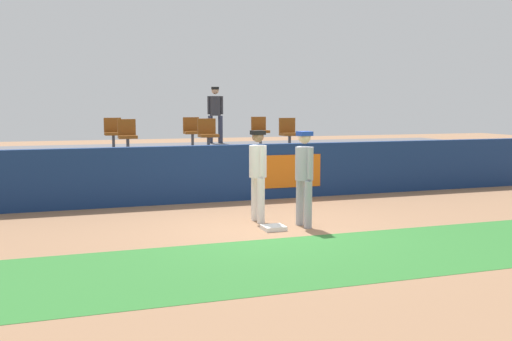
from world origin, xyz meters
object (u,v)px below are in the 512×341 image
first_base (273,228)px  seat_front_left (127,134)px  seat_front_center (208,133)px  spectator_hooded (215,111)px  seat_back_right (260,129)px  player_runner_visitor (304,172)px  seat_back_center (192,130)px  seat_back_left (113,131)px  player_fielder_home (258,169)px  seat_front_right (289,131)px

first_base → seat_front_left: (-2.07, 4.90, 1.54)m
first_base → seat_front_center: size_ratio=0.48×
seat_front_center → spectator_hooded: spectator_hooded is taller
seat_back_right → seat_front_left: 4.52m
first_base → player_runner_visitor: size_ratio=0.22×
player_runner_visitor → seat_back_center: bearing=-179.1°
seat_back_left → spectator_hooded: spectator_hooded is taller
seat_back_right → seat_back_center: same height
player_fielder_home → seat_front_right: bearing=147.9°
seat_back_left → seat_front_center: size_ratio=1.00×
seat_back_center → seat_back_left: (-2.24, 0.00, 0.00)m
seat_front_left → seat_front_right: bearing=0.0°
player_runner_visitor → seat_back_right: size_ratio=2.15×
seat_front_right → seat_back_center: bearing=141.9°
player_runner_visitor → seat_front_right: (1.62, 4.79, 0.53)m
seat_back_left → seat_front_center: (2.26, -1.80, 0.00)m
player_fielder_home → seat_front_left: seat_front_left is taller
player_runner_visitor → seat_back_center: 6.65m
seat_front_right → seat_back_center: size_ratio=1.00×
player_fielder_home → seat_back_right: bearing=157.8°
seat_front_left → player_runner_visitor: bearing=-60.4°
seat_front_right → spectator_hooded: bearing=114.0°
first_base → player_fielder_home: size_ratio=0.22×
player_runner_visitor → seat_front_left: (-2.73, 4.79, 0.53)m
seat_back_right → seat_front_left: same height
first_base → seat_back_right: size_ratio=0.48×
seat_back_center → seat_front_left: same height
first_base → seat_front_center: bearing=90.0°
player_runner_visitor → seat_back_right: 6.77m
spectator_hooded → seat_back_center: bearing=62.2°
seat_back_left → spectator_hooded: bearing=19.0°
seat_back_left → seat_front_left: size_ratio=1.00×
seat_front_right → seat_back_right: (-0.21, 1.80, -0.00)m
seat_front_left → seat_back_left: bearing=95.9°
seat_front_center → seat_back_right: bearing=41.0°
player_fielder_home → seat_back_center: seat_back_center is taller
first_base → seat_back_center: (-0.02, 6.70, 1.54)m
player_runner_visitor → seat_front_right: 5.09m
seat_back_left → spectator_hooded: (3.24, 1.11, 0.55)m
player_fielder_home → seat_front_center: (0.01, 4.07, 0.54)m
player_runner_visitor → seat_back_center: (-0.67, 6.59, 0.53)m
player_fielder_home → spectator_hooded: size_ratio=1.03×
spectator_hooded → seat_back_left: bearing=33.0°
player_runner_visitor → seat_back_right: bearing=163.0°
seat_back_center → seat_front_right: bearing=-38.1°
first_base → player_runner_visitor: 1.21m
seat_front_right → seat_back_right: 1.81m
player_fielder_home → seat_front_center: size_ratio=2.15×
player_runner_visitor → seat_front_left: 5.54m
seat_back_right → seat_front_center: 2.74m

